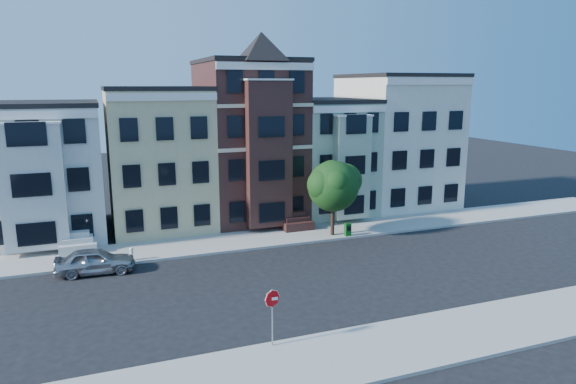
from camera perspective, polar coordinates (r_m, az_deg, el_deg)
name	(u,v)px	position (r m, az deg, el deg)	size (l,w,h in m)	color
ground	(325,278)	(28.67, 4.14, -9.48)	(120.00, 120.00, 0.00)	black
far_sidewalk	(277,237)	(35.66, -1.27, -5.01)	(60.00, 4.00, 0.15)	#9E9B93
near_sidewalk	(408,344)	(22.30, 13.15, -16.10)	(60.00, 4.00, 0.15)	#9E9B93
house_white	(40,172)	(39.31, -25.83, 2.01)	(8.00, 9.00, 9.00)	beige
house_yellow	(158,159)	(39.30, -14.22, 3.57)	(7.00, 9.00, 10.00)	#CCB783
house_brown	(249,142)	(40.56, -4.39, 5.57)	(7.00, 9.00, 12.00)	#3A1D19
house_green	(324,157)	(43.01, 4.00, 3.92)	(6.00, 9.00, 9.00)	#9BAA90
house_cream	(396,142)	(46.24, 11.96, 5.49)	(8.00, 9.00, 11.00)	silver
street_tree	(333,190)	(35.22, 5.04, 0.28)	(5.55, 5.55, 6.45)	#1E4719
parked_car	(95,261)	(30.94, -20.65, -7.17)	(1.73, 4.29, 1.46)	#A3A5AA
newspaper_box	(348,229)	(35.78, 6.65, -4.16)	(0.40, 0.36, 0.89)	#0F5518
fire_hydrant	(132,255)	(32.11, -16.98, -6.73)	(0.22, 0.22, 0.63)	white
stop_sign	(272,314)	(20.90, -1.76, -13.42)	(0.74, 0.10, 2.68)	#B70005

